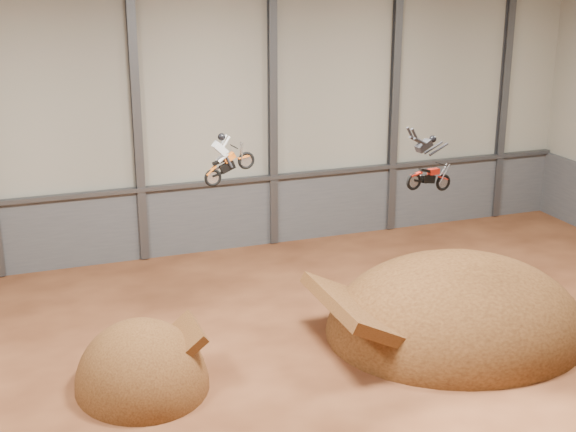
# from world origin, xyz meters

# --- Properties ---
(floor) EXTENTS (40.00, 40.00, 0.00)m
(floor) POSITION_xyz_m (0.00, 0.00, 0.00)
(floor) COLOR #512815
(floor) RESTS_ON ground
(back_wall) EXTENTS (40.00, 0.10, 14.00)m
(back_wall) POSITION_xyz_m (0.00, 15.00, 7.00)
(back_wall) COLOR #A09D8E
(back_wall) RESTS_ON ground
(lower_band_back) EXTENTS (39.80, 0.18, 3.50)m
(lower_band_back) POSITION_xyz_m (0.00, 14.90, 1.75)
(lower_band_back) COLOR #54565B
(lower_band_back) RESTS_ON ground
(steel_rail) EXTENTS (39.80, 0.35, 0.20)m
(steel_rail) POSITION_xyz_m (0.00, 14.75, 3.55)
(steel_rail) COLOR #47494F
(steel_rail) RESTS_ON lower_band_back
(steel_column_2) EXTENTS (0.40, 0.36, 13.90)m
(steel_column_2) POSITION_xyz_m (-3.33, 14.80, 7.00)
(steel_column_2) COLOR #47494F
(steel_column_2) RESTS_ON ground
(steel_column_3) EXTENTS (0.40, 0.36, 13.90)m
(steel_column_3) POSITION_xyz_m (3.33, 14.80, 7.00)
(steel_column_3) COLOR #47494F
(steel_column_3) RESTS_ON ground
(steel_column_4) EXTENTS (0.40, 0.36, 13.90)m
(steel_column_4) POSITION_xyz_m (10.00, 14.80, 7.00)
(steel_column_4) COLOR #47494F
(steel_column_4) RESTS_ON ground
(steel_column_5) EXTENTS (0.40, 0.36, 13.90)m
(steel_column_5) POSITION_xyz_m (16.67, 14.80, 7.00)
(steel_column_5) COLOR #47494F
(steel_column_5) RESTS_ON ground
(takeoff_ramp) EXTENTS (4.55, 5.25, 4.55)m
(takeoff_ramp) POSITION_xyz_m (-5.65, 2.59, 0.00)
(takeoff_ramp) COLOR #422410
(takeoff_ramp) RESTS_ON ground
(landing_ramp) EXTENTS (10.41, 9.21, 6.01)m
(landing_ramp) POSITION_xyz_m (6.72, 2.62, 0.00)
(landing_ramp) COLOR #422410
(landing_ramp) RESTS_ON ground
(fmx_rider_a) EXTENTS (2.71, 1.07, 2.53)m
(fmx_rider_a) POSITION_xyz_m (-1.26, 6.10, 7.11)
(fmx_rider_a) COLOR orange
(fmx_rider_b) EXTENTS (2.91, 1.14, 2.53)m
(fmx_rider_b) POSITION_xyz_m (4.52, 1.59, 7.35)
(fmx_rider_b) COLOR red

